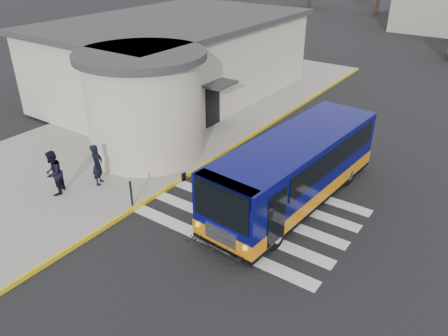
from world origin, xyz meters
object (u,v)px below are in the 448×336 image
Objects in this scene: transit_bus at (294,172)px; pedestrian_b at (53,173)px; pedestrian_a at (97,165)px; bollard at (131,193)px.

transit_bus is 9.45m from pedestrian_b.
transit_bus reaches higher than pedestrian_b.
bollard is (2.34, -0.42, -0.36)m from pedestrian_a.
transit_bus is at bearing 40.11° from bollard.
pedestrian_a reaches higher than bollard.
transit_bus is at bearing -93.21° from pedestrian_a.
pedestrian_a is at bearing 169.84° from bollard.
pedestrian_a is (-7.13, -3.61, -0.26)m from transit_bus.
pedestrian_b is at bearing 122.48° from pedestrian_a.
bollard is (-4.79, -4.03, -0.62)m from transit_bus.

